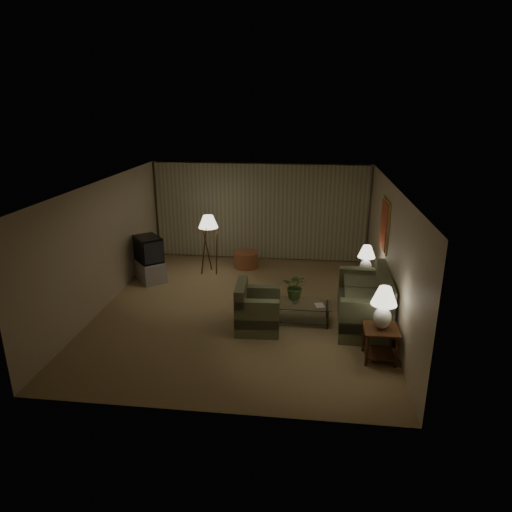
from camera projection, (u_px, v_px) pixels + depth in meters
The scene contains 16 objects.
ground at pixel (243, 309), 9.88m from camera, with size 7.00×7.00×0.00m, color #A08758.
room_shell at pixel (252, 214), 10.73m from camera, with size 6.04×7.02×2.72m.
sofa at pixel (363, 304), 9.09m from camera, with size 2.02×1.15×0.86m.
armchair at pixel (258, 311), 8.89m from camera, with size 0.97×0.93×0.75m.
side_table_near at pixel (380, 338), 7.81m from camera, with size 0.59×0.59×0.60m.
side_table_far at pixel (364, 282), 10.26m from camera, with size 0.46×0.39×0.60m.
table_lamp_near at pixel (384, 304), 7.61m from camera, with size 0.44×0.44×0.76m.
table_lamp_far at pixel (366, 257), 10.07m from camera, with size 0.38×0.38×0.66m.
coffee_table at pixel (303, 310), 9.18m from camera, with size 1.13×0.62×0.41m.
tv_cabinet at pixel (150, 270), 11.41m from camera, with size 0.98×1.02×0.50m, color #AFAFB2.
crt_tv at pixel (148, 249), 11.23m from camera, with size 0.87×0.89×0.62m, color black.
floor_lamp at pixel (209, 243), 11.70m from camera, with size 0.50×0.50×1.54m.
ottoman at pixel (246, 260), 12.29m from camera, with size 0.64×0.64×0.43m, color #B4613D.
vase at pixel (295, 299), 9.13m from camera, with size 0.16×0.16×0.16m, color silver.
flowers at pixel (296, 283), 9.02m from camera, with size 0.48×0.42×0.53m, color #45672E.
book at pixel (315, 306), 9.01m from camera, with size 0.17×0.24×0.02m, color olive.
Camera 1 is at (1.35, -8.89, 4.25)m, focal length 32.00 mm.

